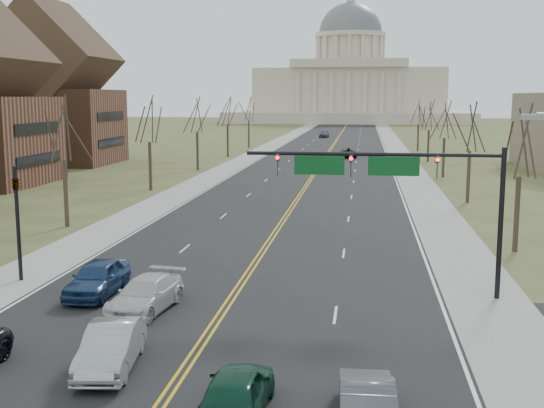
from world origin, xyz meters
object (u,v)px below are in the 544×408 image
(signal_left, at_px, (17,210))
(car_far_nb, at_px, (349,152))
(car_sb_outer_second, at_px, (98,278))
(car_sb_inner_second, at_px, (145,295))
(car_far_sb, at_px, (324,134))
(car_sb_inner_lead, at_px, (111,347))
(car_nb_outer_lead, at_px, (367,401))
(signal_mast, at_px, (392,177))
(car_nb_inner_lead, at_px, (236,392))

(signal_left, distance_m, car_far_nb, 77.47)
(car_sb_outer_second, height_order, car_far_nb, car_sb_outer_second)
(car_sb_inner_second, bearing_deg, car_far_nb, 92.54)
(car_far_sb, bearing_deg, car_sb_inner_lead, -84.72)
(signal_left, distance_m, car_far_sb, 129.52)
(car_nb_outer_lead, bearing_deg, signal_mast, -97.17)
(signal_left, height_order, car_far_sb, signal_left)
(car_far_nb, bearing_deg, car_sb_inner_second, 85.53)
(signal_left, bearing_deg, car_sb_inner_lead, -49.70)
(car_sb_inner_lead, bearing_deg, signal_left, 122.76)
(car_sb_inner_second, bearing_deg, car_nb_inner_lead, -50.49)
(car_nb_outer_lead, relative_size, car_sb_inner_second, 0.88)
(car_nb_inner_lead, relative_size, car_far_sb, 0.94)
(car_far_sb, bearing_deg, car_sb_inner_second, -85.08)
(signal_mast, bearing_deg, car_far_sb, 94.78)
(car_sb_inner_second, bearing_deg, car_far_sb, 97.60)
(signal_left, bearing_deg, car_sb_inner_second, -26.89)
(car_nb_outer_lead, xyz_separation_m, car_far_sb, (-9.69, 142.82, 0.09))
(signal_mast, bearing_deg, car_nb_outer_lead, -94.69)
(signal_mast, relative_size, car_far_nb, 2.16)
(signal_mast, relative_size, car_sb_inner_second, 2.36)
(signal_left, xyz_separation_m, car_nb_inner_lead, (13.99, -13.60, -2.91))
(car_nb_outer_lead, bearing_deg, car_sb_outer_second, -44.57)
(car_nb_inner_lead, bearing_deg, car_sb_inner_second, -57.53)
(car_sb_inner_lead, xyz_separation_m, car_sb_inner_second, (-0.87, 6.44, -0.04))
(car_nb_inner_lead, height_order, car_sb_outer_second, car_sb_outer_second)
(signal_mast, xyz_separation_m, signal_left, (-18.95, 0.00, -2.05))
(car_far_nb, bearing_deg, car_nb_outer_lead, 92.30)
(signal_mast, bearing_deg, car_sb_inner_lead, -133.52)
(car_sb_inner_second, xyz_separation_m, car_sb_outer_second, (-3.08, 2.11, 0.09))
(signal_mast, distance_m, signal_left, 19.06)
(car_nb_inner_lead, bearing_deg, car_far_nb, -90.19)
(signal_mast, distance_m, car_far_nb, 76.17)
(car_sb_inner_second, height_order, car_far_sb, car_far_sb)
(car_sb_outer_second, relative_size, car_far_sb, 1.00)
(signal_left, distance_m, car_nb_inner_lead, 19.73)
(car_sb_outer_second, bearing_deg, car_sb_inner_second, -34.21)
(car_nb_inner_lead, height_order, car_far_nb, car_nb_inner_lead)
(car_nb_inner_lead, xyz_separation_m, car_sb_outer_second, (-8.99, 11.61, 0.05))
(signal_left, relative_size, car_sb_outer_second, 1.22)
(signal_mast, bearing_deg, car_sb_inner_second, -159.37)
(signal_mast, xyz_separation_m, car_nb_inner_lead, (-4.96, -13.60, -4.96))
(car_nb_outer_lead, xyz_separation_m, car_sb_outer_second, (-12.83, 11.59, 0.10))
(signal_left, relative_size, car_sb_inner_second, 1.17)
(signal_left, height_order, car_nb_inner_lead, signal_left)
(car_sb_inner_second, relative_size, car_sb_outer_second, 1.04)
(car_sb_inner_lead, height_order, car_sb_inner_second, car_sb_inner_lead)
(car_nb_inner_lead, distance_m, car_far_nb, 89.52)
(signal_left, height_order, car_sb_outer_second, signal_left)
(signal_mast, distance_m, car_sb_inner_second, 12.65)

